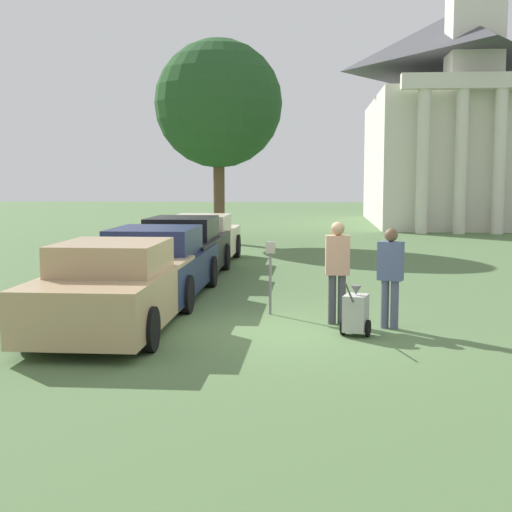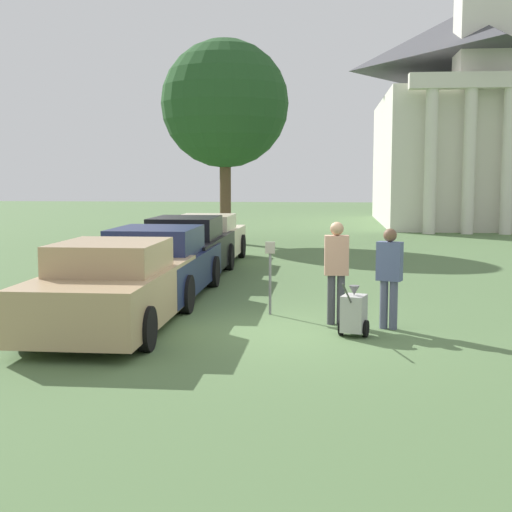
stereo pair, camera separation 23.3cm
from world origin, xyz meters
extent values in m
plane|color=#517042|center=(0.00, 0.00, 0.00)|extent=(120.00, 120.00, 0.00)
cube|color=tan|center=(-2.90, -0.06, 0.61)|extent=(1.94, 4.86, 0.84)
cube|color=tan|center=(-2.90, -0.25, 1.28)|extent=(1.70, 2.04, 0.50)
cylinder|color=black|center=(-3.84, 1.45, 0.34)|extent=(0.18, 0.69, 0.69)
cylinder|color=black|center=(-1.95, 1.44, 0.34)|extent=(0.18, 0.69, 0.69)
cylinder|color=black|center=(-3.84, -1.56, 0.34)|extent=(0.18, 0.69, 0.69)
cylinder|color=black|center=(-1.96, -1.57, 0.34)|extent=(0.18, 0.69, 0.69)
cube|color=#19234C|center=(-2.90, 3.14, 0.58)|extent=(1.95, 5.23, 0.76)
cube|color=#19234C|center=(-2.90, 2.93, 1.25)|extent=(1.71, 2.20, 0.58)
cylinder|color=black|center=(-3.84, 4.76, 0.37)|extent=(0.18, 0.74, 0.74)
cylinder|color=black|center=(-1.95, 4.75, 0.37)|extent=(0.18, 0.74, 0.74)
cylinder|color=black|center=(-3.85, 1.52, 0.37)|extent=(0.18, 0.74, 0.74)
cylinder|color=black|center=(-1.95, 1.51, 0.37)|extent=(0.18, 0.74, 0.74)
cube|color=black|center=(-2.90, 6.26, 0.61)|extent=(1.84, 5.02, 0.83)
cube|color=black|center=(-2.90, 6.06, 1.31)|extent=(1.62, 2.11, 0.55)
cylinder|color=black|center=(-3.79, 7.82, 0.36)|extent=(0.18, 0.72, 0.72)
cylinder|color=black|center=(-2.00, 7.82, 0.36)|extent=(0.18, 0.72, 0.72)
cylinder|color=black|center=(-3.80, 4.71, 0.36)|extent=(0.18, 0.72, 0.72)
cylinder|color=black|center=(-2.00, 4.70, 0.36)|extent=(0.18, 0.72, 0.72)
cube|color=beige|center=(-2.90, 9.35, 0.61)|extent=(1.79, 4.87, 0.80)
cube|color=beige|center=(-2.90, 9.16, 1.24)|extent=(1.57, 2.05, 0.47)
cylinder|color=black|center=(-3.76, 10.86, 0.38)|extent=(0.18, 0.75, 0.75)
cylinder|color=black|center=(-2.03, 10.86, 0.38)|extent=(0.18, 0.75, 0.75)
cylinder|color=black|center=(-3.77, 7.84, 0.38)|extent=(0.18, 0.75, 0.75)
cylinder|color=black|center=(-2.03, 7.84, 0.38)|extent=(0.18, 0.75, 0.75)
cylinder|color=slate|center=(-0.34, 1.49, 0.59)|extent=(0.05, 0.05, 1.17)
cube|color=gray|center=(-0.34, 1.49, 1.28)|extent=(0.18, 0.09, 0.22)
cylinder|color=#3F3F47|center=(0.98, 0.71, 0.44)|extent=(0.14, 0.14, 0.89)
cylinder|color=#3F3F47|center=(0.81, 0.70, 0.44)|extent=(0.14, 0.14, 0.89)
cube|color=tan|center=(0.90, 0.70, 1.24)|extent=(0.43, 0.25, 0.70)
sphere|color=tan|center=(0.90, 0.70, 1.71)|extent=(0.24, 0.24, 0.24)
cylinder|color=#515670|center=(1.88, 0.37, 0.42)|extent=(0.14, 0.14, 0.84)
cylinder|color=#515670|center=(1.72, 0.43, 0.42)|extent=(0.14, 0.14, 0.84)
cube|color=#4C597F|center=(1.80, 0.40, 1.18)|extent=(0.47, 0.36, 0.67)
sphere|color=brown|center=(1.80, 0.40, 1.63)|extent=(0.23, 0.23, 0.23)
cube|color=#B2B2AD|center=(1.18, -0.23, 0.38)|extent=(0.47, 0.52, 0.60)
cone|color=#59595B|center=(1.18, -0.23, 0.76)|extent=(0.18, 0.18, 0.16)
cylinder|color=#4C4C4C|center=(1.05, -0.68, 0.78)|extent=(0.19, 0.58, 0.43)
cylinder|color=black|center=(0.98, -0.17, 0.14)|extent=(0.12, 0.28, 0.28)
cylinder|color=black|center=(1.38, -0.28, 0.14)|extent=(0.12, 0.28, 0.28)
cube|color=silver|center=(7.89, 28.74, 3.42)|extent=(8.50, 13.75, 6.85)
pyramid|color=#424247|center=(7.89, 28.74, 9.93)|extent=(8.67, 14.02, 3.08)
cylinder|color=silver|center=(5.34, 21.27, 3.25)|extent=(0.56, 0.56, 6.50)
cylinder|color=silver|center=(7.04, 21.27, 3.25)|extent=(0.56, 0.56, 6.50)
cylinder|color=silver|center=(8.73, 21.27, 3.25)|extent=(0.56, 0.56, 6.50)
cube|color=silver|center=(7.89, 21.27, 6.85)|extent=(7.22, 0.70, 0.70)
cylinder|color=brown|center=(-3.29, 15.95, 1.66)|extent=(0.44, 0.44, 3.32)
sphere|color=#234C23|center=(-3.29, 15.95, 5.42)|extent=(4.94, 4.94, 4.94)
camera|label=1|loc=(0.51, -11.89, 2.63)|focal=50.00mm
camera|label=2|loc=(0.74, -11.87, 2.63)|focal=50.00mm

